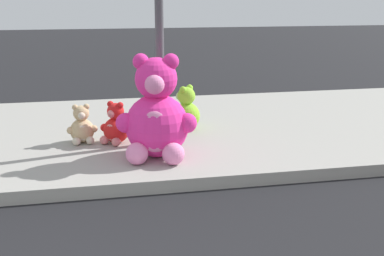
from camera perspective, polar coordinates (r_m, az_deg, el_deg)
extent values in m
cube|color=#9E9B93|center=(7.33, -12.24, -0.88)|extent=(28.00, 4.40, 0.15)
cylinder|color=#4C4C51|center=(6.32, -3.84, 12.34)|extent=(0.11, 0.11, 3.20)
sphere|color=#F22D93|center=(5.95, -4.09, 0.29)|extent=(0.77, 0.77, 0.77)
ellipsoid|color=pink|center=(5.68, -4.33, -0.43)|extent=(0.45, 0.26, 0.50)
sphere|color=#F22D93|center=(5.83, -4.20, 5.75)|extent=(0.51, 0.51, 0.51)
sphere|color=pink|center=(5.62, -4.38, 5.09)|extent=(0.23, 0.23, 0.23)
sphere|color=#F22D93|center=(5.79, -2.48, 7.74)|extent=(0.19, 0.19, 0.19)
sphere|color=#F22D93|center=(5.82, -0.59, 0.58)|extent=(0.24, 0.24, 0.24)
sphere|color=pink|center=(5.70, -2.20, -3.03)|extent=(0.26, 0.26, 0.26)
sphere|color=#F22D93|center=(5.82, -5.99, 7.71)|extent=(0.19, 0.19, 0.19)
sphere|color=#F22D93|center=(5.89, -7.73, 0.60)|extent=(0.24, 0.24, 0.24)
sphere|color=pink|center=(5.73, -6.43, -2.99)|extent=(0.26, 0.26, 0.26)
sphere|color=tan|center=(6.72, -12.67, -0.29)|extent=(0.32, 0.32, 0.32)
ellipsoid|color=beige|center=(6.61, -12.61, -0.55)|extent=(0.18, 0.08, 0.21)
sphere|color=tan|center=(6.66, -12.79, 1.69)|extent=(0.21, 0.21, 0.21)
sphere|color=beige|center=(6.57, -12.74, 1.41)|extent=(0.10, 0.10, 0.10)
sphere|color=tan|center=(6.64, -12.20, 2.44)|extent=(0.08, 0.08, 0.08)
sphere|color=tan|center=(6.68, -11.36, -0.09)|extent=(0.10, 0.10, 0.10)
sphere|color=beige|center=(6.62, -11.78, -1.42)|extent=(0.11, 0.11, 0.11)
sphere|color=tan|center=(6.64, -13.47, 2.35)|extent=(0.08, 0.08, 0.08)
sphere|color=tan|center=(6.67, -13.97, -0.28)|extent=(0.10, 0.10, 0.10)
sphere|color=beige|center=(6.61, -13.30, -1.53)|extent=(0.11, 0.11, 0.11)
sphere|color=#8CD133|center=(7.19, -0.66, 1.44)|extent=(0.40, 0.40, 0.40)
ellipsoid|color=#B8DE87|center=(7.27, -1.62, 1.57)|extent=(0.21, 0.22, 0.26)
sphere|color=#8CD133|center=(7.13, -0.66, 3.76)|extent=(0.26, 0.26, 0.26)
sphere|color=#B8DE87|center=(7.19, -1.42, 3.73)|extent=(0.12, 0.12, 0.12)
sphere|color=#8CD133|center=(7.03, -1.06, 4.47)|extent=(0.10, 0.10, 0.10)
sphere|color=#8CD133|center=(7.06, -1.81, 1.40)|extent=(0.12, 0.12, 0.12)
sphere|color=#B8DE87|center=(7.22, -2.26, 0.41)|extent=(0.14, 0.14, 0.14)
sphere|color=#8CD133|center=(7.19, -0.28, 4.71)|extent=(0.10, 0.10, 0.10)
sphere|color=#8CD133|center=(7.37, -0.22, 2.01)|extent=(0.12, 0.12, 0.12)
sphere|color=#B8DE87|center=(7.40, -1.33, 0.79)|extent=(0.14, 0.14, 0.14)
sphere|color=red|center=(6.61, -8.81, -0.25)|extent=(0.34, 0.34, 0.34)
ellipsoid|color=#DB7B7B|center=(6.51, -9.44, -0.51)|extent=(0.20, 0.18, 0.22)
sphere|color=red|center=(6.54, -8.90, 1.92)|extent=(0.23, 0.23, 0.23)
sphere|color=#DB7B7B|center=(6.47, -9.39, 1.63)|extent=(0.10, 0.10, 0.10)
sphere|color=red|center=(6.48, -8.36, 2.63)|extent=(0.09, 0.09, 0.09)
sphere|color=red|center=(6.47, -7.86, -0.29)|extent=(0.11, 0.11, 0.11)
sphere|color=#DB7B7B|center=(6.47, -8.84, -1.62)|extent=(0.12, 0.12, 0.12)
sphere|color=red|center=(6.57, -9.49, 2.76)|extent=(0.09, 0.09, 0.09)
sphere|color=red|center=(6.66, -10.18, 0.05)|extent=(0.11, 0.11, 0.11)
sphere|color=#DB7B7B|center=(6.58, -10.18, -1.40)|extent=(0.12, 0.12, 0.12)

